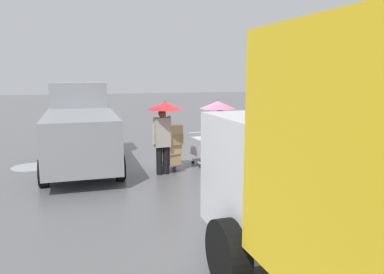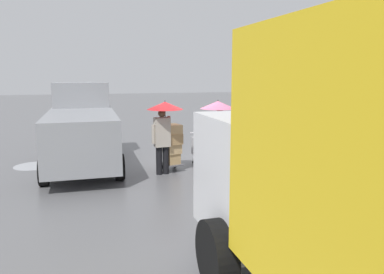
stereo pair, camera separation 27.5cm
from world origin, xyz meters
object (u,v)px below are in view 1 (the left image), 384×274
Objects in this scene: cargo_van_parked_right at (81,130)px; shopping_cart_vendor at (203,148)px; pedestrian_pink_side at (219,120)px; pedestrian_black_side at (164,120)px; hand_dolly_boxes at (172,143)px.

cargo_van_parked_right is 5.26× the size of shopping_cart_vendor.
pedestrian_black_side is at bearing -6.93° from pedestrian_pink_side.
hand_dolly_boxes is 0.66× the size of pedestrian_pink_side.
shopping_cart_vendor is 0.72× the size of hand_dolly_boxes.
shopping_cart_vendor is at bearing -77.08° from pedestrian_pink_side.
pedestrian_pink_side is (-3.91, 1.77, 0.39)m from cargo_van_parked_right.
cargo_van_parked_right reaches higher than pedestrian_pink_side.
cargo_van_parked_right is 2.49× the size of pedestrian_black_side.
pedestrian_pink_side is 1.00× the size of pedestrian_black_side.
hand_dolly_boxes reaches higher than shopping_cart_vendor.
cargo_van_parked_right is at bearing -26.57° from hand_dolly_boxes.
cargo_van_parked_right is at bearing -13.24° from shopping_cart_vendor.
hand_dolly_boxes is 1.57m from pedestrian_pink_side.
cargo_van_parked_right is 2.82m from pedestrian_black_side.
hand_dolly_boxes is at bearing 153.43° from cargo_van_parked_right.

